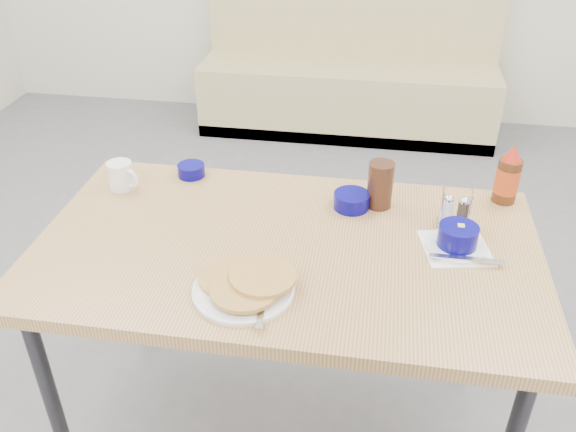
# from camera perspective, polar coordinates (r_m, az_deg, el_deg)

# --- Properties ---
(booth_bench) EXTENTS (1.90, 0.56, 1.22)m
(booth_bench) POSITION_cam_1_polar(r_m,az_deg,el_deg) (4.15, 5.69, 12.88)
(booth_bench) COLOR tan
(booth_bench) RESTS_ON ground
(dining_table) EXTENTS (1.40, 0.80, 0.76)m
(dining_table) POSITION_cam_1_polar(r_m,az_deg,el_deg) (1.73, -0.17, -4.33)
(dining_table) COLOR tan
(dining_table) RESTS_ON ground
(pancake_plate) EXTENTS (0.26, 0.27, 0.05)m
(pancake_plate) POSITION_cam_1_polar(r_m,az_deg,el_deg) (1.52, -4.05, -6.51)
(pancake_plate) COLOR white
(pancake_plate) RESTS_ON dining_table
(coffee_mug) EXTENTS (0.11, 0.08, 0.09)m
(coffee_mug) POSITION_cam_1_polar(r_m,az_deg,el_deg) (2.01, -15.32, 3.69)
(coffee_mug) COLOR white
(coffee_mug) RESTS_ON dining_table
(grits_setting) EXTENTS (0.23, 0.21, 0.07)m
(grits_setting) POSITION_cam_1_polar(r_m,az_deg,el_deg) (1.72, 15.56, -2.12)
(grits_setting) COLOR white
(grits_setting) RESTS_ON dining_table
(creamer_bowl) EXTENTS (0.09, 0.09, 0.04)m
(creamer_bowl) POSITION_cam_1_polar(r_m,az_deg,el_deg) (2.05, -9.04, 4.24)
(creamer_bowl) COLOR #070466
(creamer_bowl) RESTS_ON dining_table
(butter_bowl) EXTENTS (0.11, 0.11, 0.05)m
(butter_bowl) POSITION_cam_1_polar(r_m,az_deg,el_deg) (1.85, 5.96, 1.43)
(butter_bowl) COLOR #070466
(butter_bowl) RESTS_ON dining_table
(amber_tumbler) EXTENTS (0.10, 0.10, 0.14)m
(amber_tumbler) POSITION_cam_1_polar(r_m,az_deg,el_deg) (1.85, 8.63, 2.91)
(amber_tumbler) COLOR #351C11
(amber_tumbler) RESTS_ON dining_table
(condiment_caddy) EXTENTS (0.10, 0.06, 0.11)m
(condiment_caddy) POSITION_cam_1_polar(r_m,az_deg,el_deg) (1.82, 15.33, 0.29)
(condiment_caddy) COLOR silver
(condiment_caddy) RESTS_ON dining_table
(syrup_bottle) EXTENTS (0.07, 0.07, 0.19)m
(syrup_bottle) POSITION_cam_1_polar(r_m,az_deg,el_deg) (1.97, 19.87, 3.41)
(syrup_bottle) COLOR #47230F
(syrup_bottle) RESTS_ON dining_table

